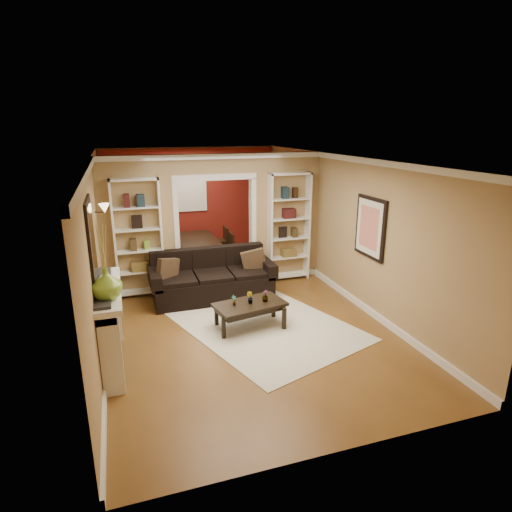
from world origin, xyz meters
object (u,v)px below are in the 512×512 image
object	(u,v)px
coffee_table	(250,315)
dining_table	(199,250)
bookshelf_right	(289,227)
bookshelf_left	(138,239)
sofa	(212,275)
fireplace	(112,326)

from	to	relation	value
coffee_table	dining_table	size ratio (longest dim) A/B	0.68
coffee_table	bookshelf_right	world-z (taller)	bookshelf_right
bookshelf_left	coffee_table	bearing A→B (deg)	-51.71
bookshelf_right	coffee_table	bearing A→B (deg)	-126.53
sofa	fireplace	size ratio (longest dim) A/B	1.39
sofa	fireplace	distance (m)	2.68
sofa	bookshelf_left	bearing A→B (deg)	155.83
coffee_table	dining_table	bearing A→B (deg)	80.91
bookshelf_left	bookshelf_right	world-z (taller)	same
fireplace	bookshelf_left	bearing A→B (deg)	77.95
coffee_table	bookshelf_left	distance (m)	2.74
bookshelf_left	fireplace	bearing A→B (deg)	-102.05
fireplace	dining_table	distance (m)	4.77
dining_table	fireplace	bearing A→B (deg)	155.00
sofa	bookshelf_right	world-z (taller)	bookshelf_right
bookshelf_left	fireplace	world-z (taller)	bookshelf_left
fireplace	dining_table	xyz separation A→B (m)	(2.01, 4.32, -0.28)
fireplace	sofa	bearing A→B (deg)	46.78
coffee_table	fireplace	size ratio (longest dim) A/B	0.67
sofa	bookshelf_right	size ratio (longest dim) A/B	1.03
bookshelf_right	fireplace	distance (m)	4.47
coffee_table	dining_table	xyz separation A→B (m)	(-0.13, 3.81, 0.08)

